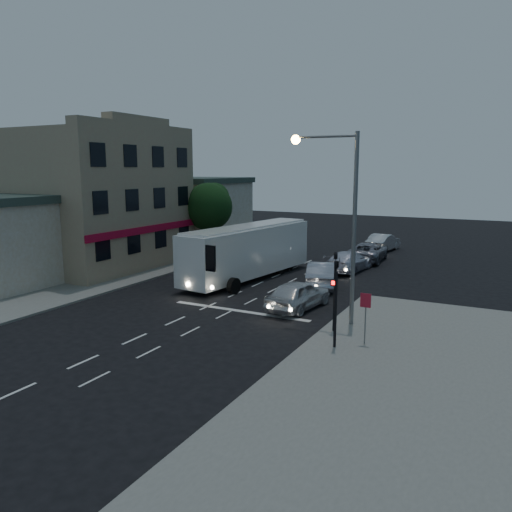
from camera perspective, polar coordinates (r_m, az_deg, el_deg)
The scene contains 17 objects.
ground at distance 26.05m, azimuth -7.90°, elevation -6.78°, with size 120.00×120.00×0.00m, color black.
sidewalk_near at distance 17.99m, azimuth 20.81°, elevation -14.98°, with size 12.00×24.00×0.12m, color slate.
sidewalk_far at distance 40.15m, azimuth -16.58°, elevation -1.09°, with size 12.00×50.00×0.12m, color slate.
road_markings at distance 28.07m, azimuth -1.84°, elevation -5.44°, with size 8.00×30.55×0.01m.
tour_bus at distance 33.97m, azimuth -0.89°, elevation 0.69°, with size 4.01×12.24×3.68m.
car_suv at distance 26.92m, azimuth 4.84°, elevation -4.41°, with size 1.88×4.67×1.59m, color silver.
car_sedan_a at distance 32.04m, azimuth 7.53°, elevation -2.09°, with size 1.73×4.97×1.64m, color #A6A6B5.
car_sedan_b at distance 37.26m, azimuth 10.56°, elevation -0.60°, with size 2.10×5.15×1.50m, color silver.
car_sedan_c at distance 41.75m, azimuth 12.65°, elevation 0.48°, with size 2.53×5.49×1.53m, color gray.
car_extra at distance 47.25m, azimuth 14.32°, elevation 1.52°, with size 1.68×4.81×1.58m, color silver.
traffic_signal_main at distance 22.77m, azimuth 9.01°, elevation -2.94°, with size 0.25×0.35×4.10m.
traffic_signal_side at distance 20.73m, azimuth 9.12°, elevation -4.22°, with size 0.18×0.15×4.10m.
regulatory_sign at distance 21.56m, azimuth 12.40°, elevation -6.04°, with size 0.45×0.12×2.20m.
streetlight at distance 23.70m, azimuth 9.72°, elevation 5.65°, with size 3.32×0.44×9.00m.
main_building at distance 40.20m, azimuth -17.93°, elevation 6.19°, with size 10.12×12.00×11.00m.
low_building_north at distance 49.25m, azimuth -7.50°, elevation 5.12°, with size 9.40×9.40×6.50m.
street_tree at distance 42.11m, azimuth -5.45°, elevation 5.87°, with size 4.00×4.00×6.20m.
Camera 1 is at (14.47, -20.34, 7.44)m, focal length 35.00 mm.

